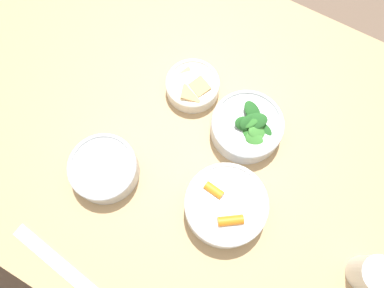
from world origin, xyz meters
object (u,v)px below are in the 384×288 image
bowl_cookies (191,85)px  cup (371,274)px  bowl_carrots (226,205)px  ruler (62,267)px  bowl_beans_hotdog (104,169)px  bowl_greens (247,126)px

bowl_cookies → cup: cup is taller
bowl_carrots → bowl_cookies: bowl_carrots is taller
bowl_carrots → ruler: 0.37m
bowl_beans_hotdog → cup: cup is taller
bowl_carrots → ruler: bowl_carrots is taller
bowl_cookies → ruler: bearing=86.3°
bowl_beans_hotdog → cup: size_ratio=1.85×
bowl_carrots → bowl_greens: 0.19m
bowl_carrots → cup: bearing=-176.0°
bowl_greens → bowl_beans_hotdog: bearing=46.7°
bowl_carrots → bowl_beans_hotdog: size_ratio=1.16×
bowl_greens → cup: 0.39m
bowl_carrots → cup: size_ratio=2.15×
bowl_cookies → bowl_carrots: bearing=133.9°
bowl_carrots → cup: cup is taller
bowl_carrots → bowl_cookies: (0.21, -0.22, -0.01)m
bowl_greens → bowl_cookies: bowl_greens is taller
bowl_carrots → cup: (-0.32, -0.02, 0.01)m
bowl_greens → bowl_cookies: bearing=-11.1°
ruler → cup: cup is taller
cup → ruler: bearing=28.4°
cup → bowl_greens: bearing=-24.3°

